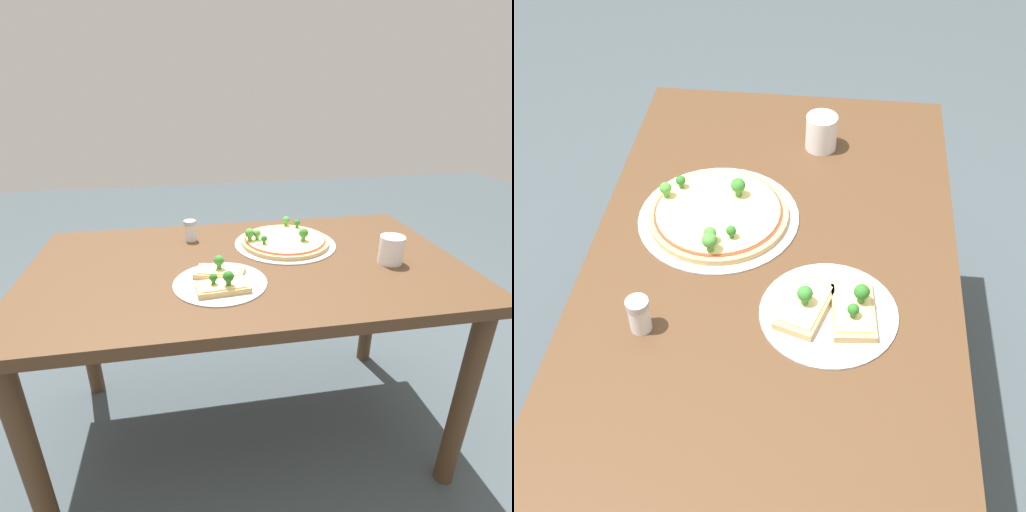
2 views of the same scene
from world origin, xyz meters
TOP-DOWN VIEW (x-y plane):
  - ground_plane at (0.00, 0.00)m, footprint 8.00×8.00m
  - dining_table at (0.00, 0.00)m, footprint 1.36×0.78m
  - pizza_tray_whole at (0.16, 0.13)m, footprint 0.36×0.36m
  - pizza_tray_slice at (-0.10, -0.13)m, footprint 0.27×0.27m
  - drinking_cup at (0.45, -0.08)m, footprint 0.08×0.08m
  - condiment_shaker at (-0.17, 0.23)m, footprint 0.04×0.04m

SIDE VIEW (x-z plane):
  - ground_plane at x=0.00m, z-range 0.00..0.00m
  - dining_table at x=0.00m, z-range 0.27..0.98m
  - pizza_tray_slice at x=-0.10m, z-range 0.69..0.76m
  - pizza_tray_whole at x=0.16m, z-range 0.69..0.76m
  - condiment_shaker at x=-0.17m, z-range 0.71..0.79m
  - drinking_cup at x=0.45m, z-range 0.71..0.80m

